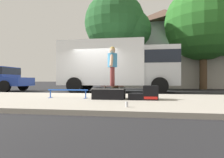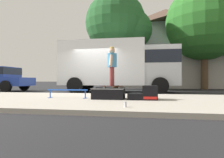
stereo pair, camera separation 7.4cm
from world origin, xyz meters
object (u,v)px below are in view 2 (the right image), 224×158
(kicker_ramp, at_px, (145,94))
(soda_can, at_px, (125,104))
(grind_rail, at_px, (67,91))
(skateboard, at_px, (112,86))
(street_tree_main, at_px, (119,25))
(skate_box, at_px, (109,93))
(skater_kid, at_px, (112,63))
(box_truck, at_px, (119,64))
(street_tree_neighbour, at_px, (209,24))

(kicker_ramp, height_order, soda_can, kicker_ramp)
(kicker_ramp, height_order, grind_rail, kicker_ramp)
(skateboard, bearing_deg, street_tree_main, 95.89)
(kicker_ramp, relative_size, soda_can, 7.43)
(skateboard, distance_m, street_tree_main, 10.16)
(skate_box, distance_m, skater_kid, 1.03)
(skate_box, bearing_deg, kicker_ramp, -0.02)
(kicker_ramp, relative_size, street_tree_main, 0.12)
(skate_box, height_order, soda_can, skate_box)
(soda_can, bearing_deg, box_truck, 98.59)
(kicker_ramp, distance_m, street_tree_main, 10.48)
(soda_can, height_order, street_tree_main, street_tree_main)
(box_truck, bearing_deg, skater_kid, -85.26)
(street_tree_neighbour, bearing_deg, box_truck, -143.83)
(soda_can, height_order, box_truck, box_truck)
(grind_rail, xyz_separation_m, street_tree_main, (0.65, 9.00, 4.85))
(skateboard, relative_size, street_tree_neighbour, 0.09)
(box_truck, bearing_deg, street_tree_main, 97.44)
(soda_can, xyz_separation_m, street_tree_main, (-1.57, 10.91, 5.02))
(soda_can, bearing_deg, grind_rail, 139.29)
(soda_can, bearing_deg, street_tree_main, 98.19)
(street_tree_main, bearing_deg, grind_rail, -94.15)
(kicker_ramp, xyz_separation_m, street_tree_neighbour, (5.07, 10.04, 4.89))
(grind_rail, bearing_deg, street_tree_main, 85.85)
(skate_box, relative_size, street_tree_main, 0.14)
(box_truck, bearing_deg, skate_box, -86.40)
(box_truck, relative_size, street_tree_neighbour, 0.82)
(kicker_ramp, bearing_deg, street_tree_main, 102.70)
(grind_rail, bearing_deg, box_truck, 77.45)
(soda_can, distance_m, street_tree_neighbour, 14.07)
(street_tree_neighbour, bearing_deg, grind_rail, -127.80)
(grind_rail, xyz_separation_m, box_truck, (1.15, 5.18, 1.35))
(skate_box, bearing_deg, box_truck, 93.60)
(street_tree_main, relative_size, street_tree_neighbour, 0.93)
(street_tree_neighbour, bearing_deg, skater_kid, -121.77)
(skate_box, height_order, box_truck, box_truck)
(grind_rail, bearing_deg, street_tree_neighbour, 52.20)
(skater_kid, bearing_deg, street_tree_main, 95.89)
(kicker_ramp, bearing_deg, grind_rail, 179.23)
(kicker_ramp, height_order, skateboard, kicker_ramp)
(skateboard, relative_size, soda_can, 6.24)
(kicker_ramp, xyz_separation_m, skateboard, (-1.11, 0.06, 0.23))
(grind_rail, relative_size, soda_can, 11.58)
(skate_box, distance_m, skateboard, 0.25)
(grind_rail, height_order, skater_kid, skater_kid)
(grind_rail, height_order, street_tree_main, street_tree_main)
(street_tree_main, bearing_deg, kicker_ramp, -77.30)
(kicker_ramp, height_order, street_tree_main, street_tree_main)
(skater_kid, height_order, box_truck, box_truck)
(skate_box, height_order, street_tree_neighbour, street_tree_neighbour)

